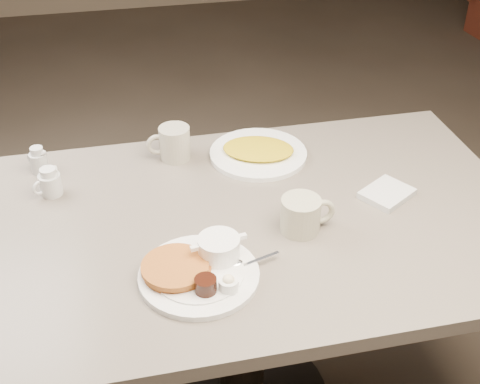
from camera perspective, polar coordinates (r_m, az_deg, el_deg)
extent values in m
cube|color=slate|center=(1.63, 0.15, -3.00)|extent=(1.50, 0.90, 0.04)
cylinder|color=black|center=(1.86, 0.13, -11.65)|extent=(0.14, 0.14, 0.69)
cylinder|color=white|center=(1.44, -3.75, -7.56)|extent=(0.32, 0.32, 0.01)
cylinder|color=white|center=(1.43, -3.76, -7.28)|extent=(0.24, 0.24, 0.00)
cylinder|color=#B56322|center=(1.44, -5.77, -6.96)|extent=(0.18, 0.18, 0.01)
cylinder|color=#B56322|center=(1.43, -5.93, -6.77)|extent=(0.18, 0.18, 0.01)
cylinder|color=white|center=(1.46, -1.93, -5.11)|extent=(0.11, 0.11, 0.05)
cube|color=white|center=(1.43, -4.11, -5.10)|extent=(0.02, 0.02, 0.01)
cube|color=white|center=(1.46, 0.18, -4.06)|extent=(0.02, 0.02, 0.01)
ellipsoid|color=white|center=(1.45, -2.45, -4.72)|extent=(0.05, 0.05, 0.03)
ellipsoid|color=white|center=(1.45, -1.34, -4.74)|extent=(0.05, 0.05, 0.02)
cylinder|color=black|center=(1.38, -3.14, -8.48)|extent=(0.06, 0.06, 0.04)
cylinder|color=white|center=(1.38, -1.04, -8.39)|extent=(0.05, 0.05, 0.03)
ellipsoid|color=#FFECBD|center=(1.38, -1.05, -7.97)|extent=(0.03, 0.03, 0.02)
cube|color=white|center=(1.46, 1.72, -6.17)|extent=(0.11, 0.04, 0.00)
ellipsoid|color=white|center=(1.45, -0.39, -6.46)|extent=(0.04, 0.03, 0.01)
cylinder|color=#B5B196|center=(1.56, 5.52, -2.09)|extent=(0.10, 0.10, 0.09)
cylinder|color=black|center=(1.54, 5.60, -0.90)|extent=(0.08, 0.08, 0.01)
torus|color=#B5B196|center=(1.58, 7.42, -1.79)|extent=(0.07, 0.02, 0.07)
cube|color=silver|center=(1.74, 13.20, -0.14)|extent=(0.17, 0.16, 0.02)
cylinder|color=#B0A995|center=(1.84, -5.95, 4.45)|extent=(0.09, 0.09, 0.10)
torus|color=#B0A995|center=(1.84, -7.50, 4.29)|extent=(0.07, 0.02, 0.07)
cylinder|color=silver|center=(1.76, -16.84, 0.65)|extent=(0.07, 0.07, 0.06)
cylinder|color=silver|center=(1.74, -17.06, 1.74)|extent=(0.05, 0.05, 0.02)
cone|color=silver|center=(1.75, -16.39, 1.93)|extent=(0.03, 0.03, 0.02)
torus|color=silver|center=(1.75, -17.75, 0.37)|extent=(0.04, 0.03, 0.04)
cylinder|color=beige|center=(1.87, -17.79, 2.54)|extent=(0.06, 0.06, 0.06)
cylinder|color=beige|center=(1.85, -18.00, 3.58)|extent=(0.04, 0.04, 0.02)
cone|color=beige|center=(1.84, -17.55, 3.33)|extent=(0.02, 0.03, 0.02)
torus|color=beige|center=(1.88, -18.39, 2.87)|extent=(0.03, 0.03, 0.04)
cylinder|color=white|center=(1.87, 1.66, 3.49)|extent=(0.37, 0.37, 0.01)
ellipsoid|color=gold|center=(1.86, 1.67, 3.96)|extent=(0.25, 0.21, 0.02)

